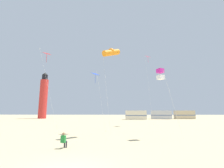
% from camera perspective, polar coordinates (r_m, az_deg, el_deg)
% --- Properties ---
extents(kite_flyer_standing, '(0.41, 0.55, 1.16)m').
position_cam_1_polar(kite_flyer_standing, '(12.95, -17.14, -18.85)').
color(kite_flyer_standing, '#238438').
rests_on(kite_flyer_standing, ground).
extents(kite_diamond_scarlet, '(2.67, 2.67, 10.44)m').
position_cam_1_polar(kite_diamond_scarlet, '(22.58, -22.61, 9.19)').
color(kite_diamond_scarlet, silver).
rests_on(kite_diamond_scarlet, ground).
extents(kite_diamond_blue, '(2.01, 2.01, 7.75)m').
position_cam_1_polar(kite_diamond_blue, '(20.72, -5.98, 2.91)').
color(kite_diamond_blue, silver).
rests_on(kite_diamond_blue, ground).
extents(kite_box_magenta, '(2.26, 2.26, 7.17)m').
position_cam_1_polar(kite_box_magenta, '(17.40, 17.21, 3.45)').
color(kite_box_magenta, silver).
rests_on(kite_box_magenta, ground).
extents(kite_tube_orange, '(2.24, 2.28, 10.24)m').
position_cam_1_polar(kite_tube_orange, '(18.76, -0.28, 11.47)').
color(kite_tube_orange, silver).
rests_on(kite_tube_orange, ground).
extents(kite_diamond_rainbow, '(1.27, 1.27, 13.65)m').
position_cam_1_polar(kite_diamond_rainbow, '(32.29, 12.99, 8.56)').
color(kite_diamond_rainbow, silver).
rests_on(kite_diamond_rainbow, ground).
extents(lighthouse_distant, '(2.80, 2.80, 16.80)m').
position_cam_1_polar(lighthouse_distant, '(62.23, -23.70, -4.19)').
color(lighthouse_distant, red).
rests_on(lighthouse_distant, ground).
extents(rv_van_cream, '(6.50, 2.53, 2.80)m').
position_cam_1_polar(rv_van_cream, '(50.92, 8.68, -11.12)').
color(rv_van_cream, beige).
rests_on(rv_van_cream, ground).
extents(rv_van_silver, '(6.55, 2.66, 2.80)m').
position_cam_1_polar(rv_van_silver, '(55.70, 17.48, -10.65)').
color(rv_van_silver, '#B7BABF').
rests_on(rv_van_silver, ground).
extents(rv_van_tan, '(6.52, 2.58, 2.80)m').
position_cam_1_polar(rv_van_tan, '(59.42, 24.86, -10.12)').
color(rv_van_tan, '#C6B28C').
rests_on(rv_van_tan, ground).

